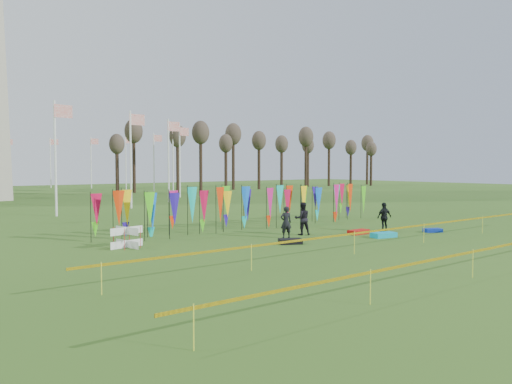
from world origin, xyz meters
TOP-DOWN VIEW (x-y plane):
  - ground at (0.00, 0.00)m, footprint 160.00×160.00m
  - banner_row at (0.28, 7.15)m, footprint 18.64×0.64m
  - caution_tape_near at (-0.22, -1.74)m, footprint 26.00×0.02m
  - caution_tape_far at (-0.22, -6.81)m, footprint 26.00×0.02m
  - tree_line at (32.00, 44.00)m, footprint 53.92×1.92m
  - box_kite at (-8.36, 5.19)m, footprint 0.82×0.82m
  - person_left at (-1.07, 3.24)m, footprint 0.68×0.59m
  - person_mid at (0.31, 3.56)m, footprint 0.95×0.80m
  - person_right at (4.68, 1.86)m, footprint 0.98×0.66m
  - kite_bag_turquoise at (2.86, 0.48)m, footprint 1.32×0.84m
  - kite_bag_blue at (6.49, 0.11)m, footprint 1.04×0.83m
  - kite_bag_red at (2.83, 2.03)m, footprint 1.20×0.57m
  - kite_bag_black at (-2.12, 1.75)m, footprint 1.17×0.98m

SIDE VIEW (x-z plane):
  - ground at x=0.00m, z-range 0.00..0.00m
  - kite_bag_blue at x=6.49m, z-range 0.00..0.19m
  - kite_bag_red at x=2.83m, z-range 0.00..0.22m
  - kite_bag_black at x=-2.12m, z-range 0.00..0.23m
  - kite_bag_turquoise at x=2.86m, z-range 0.00..0.25m
  - box_kite at x=-8.36m, z-range 0.00..0.91m
  - person_left at x=-1.07m, z-range 0.00..1.54m
  - person_right at x=4.68m, z-range 0.00..1.55m
  - caution_tape_near at x=-0.22m, z-range 0.33..1.23m
  - caution_tape_far at x=-0.22m, z-range 0.33..1.23m
  - person_mid at x=0.31m, z-range 0.00..1.67m
  - banner_row at x=0.28m, z-range 0.28..2.59m
  - tree_line at x=32.00m, z-range 2.25..10.09m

